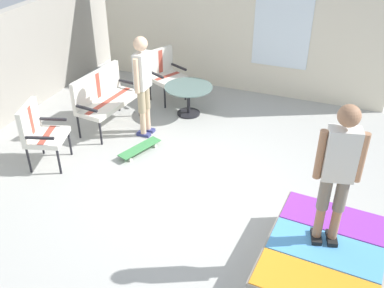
% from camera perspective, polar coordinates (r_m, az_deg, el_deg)
% --- Properties ---
extents(ground_plane, '(12.00, 12.00, 0.10)m').
position_cam_1_polar(ground_plane, '(6.50, -0.05, -6.62)').
color(ground_plane, '#A8A8A3').
extents(house_facade, '(0.23, 6.00, 2.69)m').
position_cam_1_polar(house_facade, '(9.25, 6.06, 14.92)').
color(house_facade, beige).
rests_on(house_facade, ground_plane).
extents(skate_ramp, '(1.78, 1.94, 0.44)m').
position_cam_1_polar(skate_ramp, '(5.38, 16.77, -14.41)').
color(skate_ramp, gray).
rests_on(skate_ramp, ground_plane).
extents(patio_bench, '(1.30, 0.68, 1.02)m').
position_cam_1_polar(patio_bench, '(8.04, -11.37, 6.26)').
color(patio_bench, black).
rests_on(patio_bench, ground_plane).
extents(patio_chair_near_house, '(0.80, 0.77, 1.02)m').
position_cam_1_polar(patio_chair_near_house, '(8.95, -3.68, 9.46)').
color(patio_chair_near_house, black).
rests_on(patio_chair_near_house, ground_plane).
extents(patio_chair_by_wall, '(0.76, 0.71, 1.02)m').
position_cam_1_polar(patio_chair_by_wall, '(7.17, -19.12, 1.78)').
color(patio_chair_by_wall, black).
rests_on(patio_chair_by_wall, ground_plane).
extents(patio_table, '(0.90, 0.90, 0.57)m').
position_cam_1_polar(patio_table, '(8.37, -0.45, 6.35)').
color(patio_table, black).
rests_on(patio_table, ground_plane).
extents(person_watching, '(0.48, 0.24, 1.76)m').
position_cam_1_polar(person_watching, '(7.48, -6.36, 8.28)').
color(person_watching, navy).
rests_on(person_watching, ground_plane).
extents(person_skater, '(0.30, 0.47, 1.68)m').
position_cam_1_polar(person_skater, '(4.73, 18.30, -2.87)').
color(person_skater, black).
rests_on(person_skater, skate_ramp).
extents(skateboard_by_bench, '(0.82, 0.46, 0.10)m').
position_cam_1_polar(skateboard_by_bench, '(7.36, -6.72, -0.53)').
color(skateboard_by_bench, '#3F8C4C').
rests_on(skateboard_by_bench, ground_plane).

